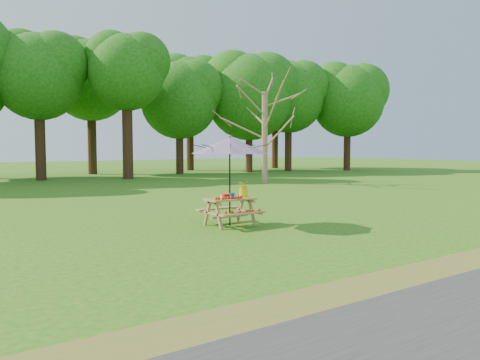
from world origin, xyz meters
TOP-DOWN VIEW (x-y plane):
  - ground at (0.00, 0.00)m, footprint 120.00×120.00m
  - drygrass_strip at (0.00, -2.80)m, footprint 120.00×1.20m
  - treeline at (0.00, 22.00)m, footprint 60.00×12.00m
  - bare_tree at (9.04, 12.71)m, footprint 6.52×6.52m
  - picnic_table at (0.26, 2.63)m, footprint 1.20×1.32m
  - patio_umbrella at (0.26, 2.63)m, footprint 2.23×2.23m
  - produce_bins at (0.21, 2.65)m, footprint 0.27×0.37m
  - tomatoes_row at (0.11, 2.45)m, footprint 0.77×0.13m
  - flower_bucket at (0.72, 2.72)m, footprint 0.32×0.29m

SIDE VIEW (x-z plane):
  - ground at x=0.00m, z-range 0.00..0.00m
  - drygrass_strip at x=0.00m, z-range 0.00..0.01m
  - picnic_table at x=0.26m, z-range -0.01..0.66m
  - tomatoes_row at x=0.11m, z-range 0.67..0.74m
  - produce_bins at x=0.21m, z-range 0.66..0.79m
  - flower_bucket at x=0.72m, z-range 0.68..1.15m
  - patio_umbrella at x=0.26m, z-range 0.82..3.07m
  - bare_tree at x=9.04m, z-range 1.19..12.32m
  - treeline at x=0.00m, z-range 0.00..16.00m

